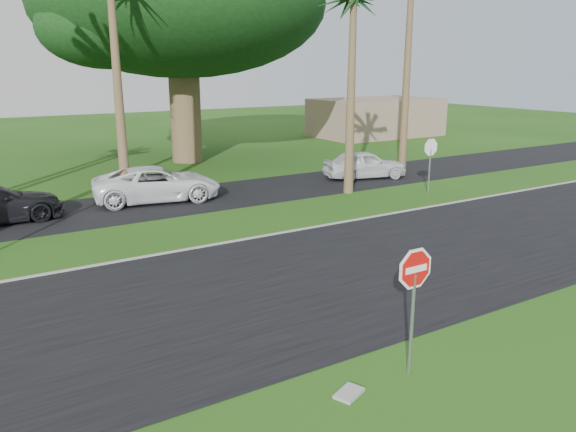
% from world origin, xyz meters
% --- Properties ---
extents(ground, '(120.00, 120.00, 0.00)m').
position_xyz_m(ground, '(0.00, 0.00, 0.00)').
color(ground, '#1F4B12').
rests_on(ground, ground).
extents(road, '(120.00, 8.00, 0.02)m').
position_xyz_m(road, '(0.00, 2.00, 0.01)').
color(road, black).
rests_on(road, ground).
extents(parking_strip, '(120.00, 5.00, 0.02)m').
position_xyz_m(parking_strip, '(0.00, 12.50, 0.01)').
color(parking_strip, black).
rests_on(parking_strip, ground).
extents(curb, '(120.00, 0.12, 0.06)m').
position_xyz_m(curb, '(0.00, 6.05, 0.03)').
color(curb, gray).
rests_on(curb, ground).
extents(stop_sign_near, '(1.05, 0.07, 2.62)m').
position_xyz_m(stop_sign_near, '(0.50, -3.00, 1.77)').
color(stop_sign_near, gray).
rests_on(stop_sign_near, ground).
extents(stop_sign_far, '(1.05, 0.07, 2.62)m').
position_xyz_m(stop_sign_far, '(12.00, 8.00, 1.77)').
color(stop_sign_far, gray).
rests_on(stop_sign_far, ground).
extents(palm_right_near, '(5.00, 5.00, 9.50)m').
position_xyz_m(palm_right_near, '(9.00, 10.00, 8.19)').
color(palm_right_near, brown).
rests_on(palm_right_near, ground).
extents(canopy_tree, '(16.50, 16.50, 13.12)m').
position_xyz_m(canopy_tree, '(6.00, 22.00, 8.95)').
color(canopy_tree, brown).
rests_on(canopy_tree, ground).
extents(building_far, '(10.00, 6.00, 3.00)m').
position_xyz_m(building_far, '(24.00, 26.00, 1.50)').
color(building_far, gray).
rests_on(building_far, ground).
extents(car_minivan, '(5.65, 3.35, 1.47)m').
position_xyz_m(car_minivan, '(1.06, 12.92, 0.74)').
color(car_minivan, white).
rests_on(car_minivan, ground).
extents(car_pickup, '(4.50, 2.69, 1.43)m').
position_xyz_m(car_pickup, '(11.73, 12.22, 0.72)').
color(car_pickup, silver).
rests_on(car_pickup, ground).
extents(utility_slab, '(0.64, 0.54, 0.06)m').
position_xyz_m(utility_slab, '(-0.89, -2.98, 0.03)').
color(utility_slab, gray).
rests_on(utility_slab, ground).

